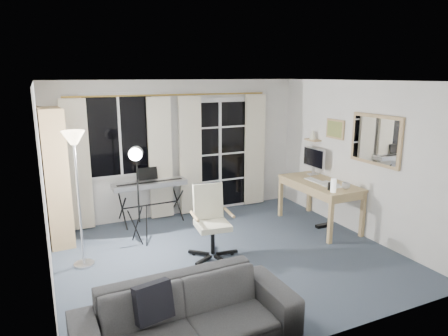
# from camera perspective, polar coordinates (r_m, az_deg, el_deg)

# --- Properties ---
(floor) EXTENTS (4.50, 4.00, 0.02)m
(floor) POSITION_cam_1_polar(r_m,az_deg,el_deg) (5.73, 0.59, -12.56)
(floor) COLOR #3A4855
(floor) RESTS_ON ground
(window) EXTENTS (1.20, 0.08, 1.40)m
(window) POSITION_cam_1_polar(r_m,az_deg,el_deg) (6.81, -14.71, 4.47)
(window) COLOR white
(window) RESTS_ON floor
(french_door) EXTENTS (1.32, 0.09, 2.11)m
(french_door) POSITION_cam_1_polar(r_m,az_deg,el_deg) (7.41, -0.69, 1.85)
(french_door) COLOR white
(french_door) RESTS_ON floor
(curtains) EXTENTS (3.60, 0.07, 2.13)m
(curtains) POSITION_cam_1_polar(r_m,az_deg,el_deg) (7.00, -7.03, 1.66)
(curtains) COLOR gold
(curtains) RESTS_ON floor
(bookshelf) EXTENTS (0.37, 0.96, 2.03)m
(bookshelf) POSITION_cam_1_polar(r_m,az_deg,el_deg) (6.46, -23.26, -1.47)
(bookshelf) COLOR tan
(bookshelf) RESTS_ON floor
(torchiere_lamp) EXTENTS (0.32, 0.32, 1.80)m
(torchiere_lamp) POSITION_cam_1_polar(r_m,az_deg,el_deg) (5.34, -20.50, 1.25)
(torchiere_lamp) COLOR #B2B2B7
(torchiere_lamp) RESTS_ON floor
(keyboard_piano) EXTENTS (1.25, 0.62, 0.90)m
(keyboard_piano) POSITION_cam_1_polar(r_m,az_deg,el_deg) (6.79, -10.56, -2.42)
(keyboard_piano) COLOR black
(keyboard_piano) RESTS_ON floor
(studio_light) EXTENTS (0.34, 0.34, 1.52)m
(studio_light) POSITION_cam_1_polar(r_m,az_deg,el_deg) (5.83, -12.41, 0.41)
(studio_light) COLOR black
(studio_light) RESTS_ON floor
(office_chair) EXTENTS (0.69, 0.70, 1.01)m
(office_chair) POSITION_cam_1_polar(r_m,az_deg,el_deg) (5.56, -2.01, -6.64)
(office_chair) COLOR black
(office_chair) RESTS_ON floor
(desk) EXTENTS (0.73, 1.43, 0.76)m
(desk) POSITION_cam_1_polar(r_m,az_deg,el_deg) (6.78, 13.52, -2.70)
(desk) COLOR tan
(desk) RESTS_ON floor
(monitor) EXTENTS (0.18, 0.55, 0.48)m
(monitor) POSITION_cam_1_polar(r_m,az_deg,el_deg) (7.15, 12.71, 1.32)
(monitor) COLOR silver
(monitor) RESTS_ON desk
(desk_clutter) EXTENTS (0.44, 0.87, 0.96)m
(desk_clutter) POSITION_cam_1_polar(r_m,az_deg,el_deg) (6.59, 14.30, -3.84)
(desk_clutter) COLOR white
(desk_clutter) RESTS_ON desk
(mug) EXTENTS (0.13, 0.10, 0.12)m
(mug) POSITION_cam_1_polar(r_m,az_deg,el_deg) (6.44, 17.04, -2.31)
(mug) COLOR silver
(mug) RESTS_ON desk
(wall_mirror) EXTENTS (0.04, 0.94, 0.74)m
(wall_mirror) POSITION_cam_1_polar(r_m,az_deg,el_deg) (6.26, 20.84, 3.78)
(wall_mirror) COLOR tan
(wall_mirror) RESTS_ON floor
(framed_print) EXTENTS (0.03, 0.42, 0.32)m
(framed_print) POSITION_cam_1_polar(r_m,az_deg,el_deg) (6.91, 15.61, 5.38)
(framed_print) COLOR tan
(framed_print) RESTS_ON floor
(wall_shelf) EXTENTS (0.16, 0.30, 0.18)m
(wall_shelf) POSITION_cam_1_polar(r_m,az_deg,el_deg) (7.28, 12.56, 4.38)
(wall_shelf) COLOR tan
(wall_shelf) RESTS_ON floor
(sofa) EXTENTS (2.06, 0.64, 0.80)m
(sofa) POSITION_cam_1_polar(r_m,az_deg,el_deg) (3.89, -5.24, -19.10)
(sofa) COLOR #2A2A2C
(sofa) RESTS_ON floor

